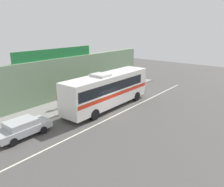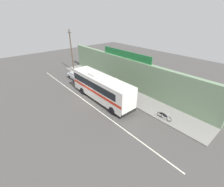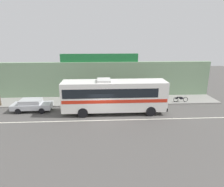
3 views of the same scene
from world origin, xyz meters
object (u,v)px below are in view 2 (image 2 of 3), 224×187
Objects in this scene: intercity_bus at (101,87)px; pedestrian_near_shop at (104,79)px; parked_car at (76,76)px; pedestrian_far_right at (136,93)px; motorcycle_black at (164,116)px; utility_pole at (71,51)px; motorcycle_blue at (132,99)px; pedestrian_by_curb at (116,82)px.

intercity_bus is 6.81× the size of pedestrian_near_shop.
parked_car is at bearing 173.60° from intercity_bus.
intercity_bus is at bearing -133.88° from pedestrian_far_right.
parked_car is 2.33× the size of motorcycle_black.
motorcycle_blue is (16.96, -0.06, -3.87)m from utility_pole.
pedestrian_far_right is 4.79m from pedestrian_by_curb.
utility_pole reaches higher than motorcycle_blue.
pedestrian_far_right reaches higher than pedestrian_near_shop.
pedestrian_by_curb is (-1.33, 4.10, -0.92)m from intercity_bus.
motorcycle_blue is (-5.08, -0.08, 0.00)m from motorcycle_black.
intercity_bus reaches higher than motorcycle_blue.
motorcycle_blue is (3.55, 2.67, -1.50)m from intercity_bus.
intercity_bus is at bearing -162.34° from motorcycle_black.
intercity_bus is at bearing -143.05° from motorcycle_blue.
utility_pole is 10.31m from pedestrian_near_shop.
motorcycle_black is at bearing -8.93° from pedestrian_far_right.
utility_pole reaches higher than intercity_bus.
utility_pole is 12.59m from pedestrian_by_curb.
motorcycle_black and motorcycle_blue have the same top height.
motorcycle_black is 5.29m from pedestrian_far_right.
utility_pole is 17.40m from motorcycle_blue.
pedestrian_by_curb is at bearing 16.24° from pedestrian_near_shop.
pedestrian_far_right is at bearing 11.47° from parked_car.
intercity_bus is 6.43× the size of pedestrian_by_curb.
pedestrian_near_shop is at bearing -163.76° from pedestrian_by_curb.
utility_pole is 4.88× the size of pedestrian_far_right.
motorcycle_black is at bearing 0.03° from utility_pole.
pedestrian_by_curb is at bearing 21.64° from parked_car.
pedestrian_by_curb is at bearing 172.24° from motorcycle_black.
pedestrian_near_shop reaches higher than parked_car.
motorcycle_black is at bearing -7.76° from pedestrian_by_curb.
utility_pole is at bearing -177.18° from pedestrian_far_right.
parked_car is 2.34× the size of motorcycle_blue.
motorcycle_blue is 1.07m from pedestrian_far_right.
motorcycle_blue is 1.08× the size of pedestrian_far_right.
utility_pole reaches higher than parked_car.
motorcycle_black is at bearing -3.13° from pedestrian_near_shop.
pedestrian_by_curb is at bearing 173.53° from pedestrian_far_right.
intercity_bus reaches higher than motorcycle_black.
parked_car is at bearing -172.57° from motorcycle_blue.
intercity_bus is at bearing -6.40° from parked_car.
parked_car is 2.50× the size of pedestrian_by_curb.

